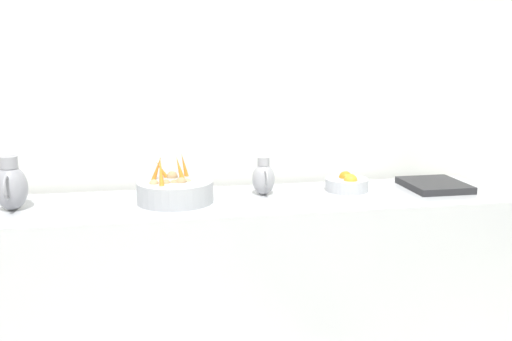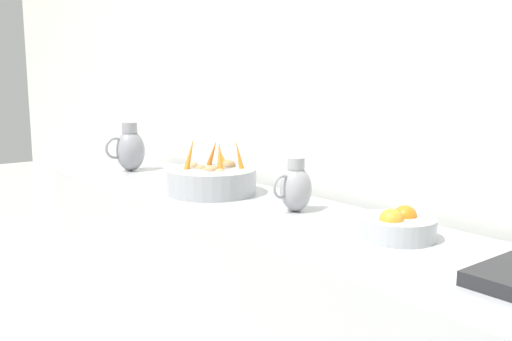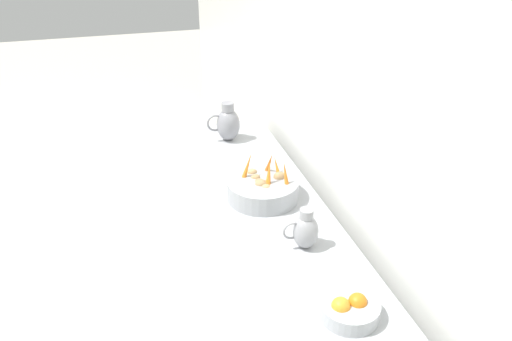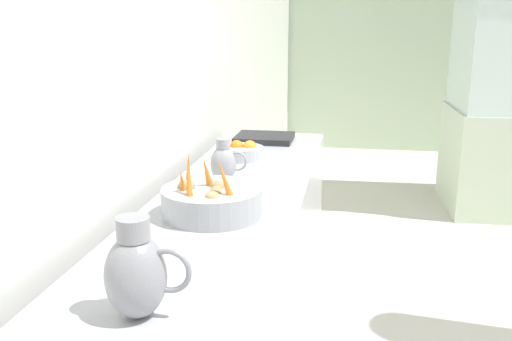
{
  "view_description": "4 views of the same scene",
  "coord_description": "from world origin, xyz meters",
  "views": [
    {
      "loc": [
        1.19,
        -0.48,
        1.61
      ],
      "look_at": [
        -1.54,
        0.04,
        1.03
      ],
      "focal_mm": 40.21,
      "sensor_mm": 36.0,
      "label": 1
    },
    {
      "loc": [
        -0.27,
        1.55,
        1.36
      ],
      "look_at": [
        -1.5,
        0.0,
        1.04
      ],
      "focal_mm": 39.14,
      "sensor_mm": 36.0,
      "label": 2
    },
    {
      "loc": [
        -0.89,
        1.82,
        2.29
      ],
      "look_at": [
        -1.49,
        -0.29,
        1.09
      ],
      "focal_mm": 35.83,
      "sensor_mm": 36.0,
      "label": 3
    },
    {
      "loc": [
        -1.05,
        -2.28,
        1.57
      ],
      "look_at": [
        -1.46,
        0.04,
        0.96
      ],
      "focal_mm": 39.43,
      "sensor_mm": 36.0,
      "label": 4
    }
  ],
  "objects": [
    {
      "name": "tile_wall_left",
      "position": [
        -1.95,
        0.46,
        1.5
      ],
      "size": [
        0.1,
        8.98,
        3.0
      ],
      "primitive_type": "cube",
      "color": "silver",
      "rests_on": "ground_plane"
    },
    {
      "name": "prep_counter",
      "position": [
        -1.54,
        -0.04,
        0.44
      ],
      "size": [
        0.6,
        2.7,
        0.89
      ],
      "primitive_type": "cube",
      "color": "#ADAFB5",
      "rests_on": "ground_plane"
    },
    {
      "name": "vegetable_colander",
      "position": [
        -1.55,
        -0.36,
        0.94
      ],
      "size": [
        0.37,
        0.37,
        0.24
      ],
      "color": "#9EA0A5",
      "rests_on": "prep_counter"
    },
    {
      "name": "orange_bowl",
      "position": [
        -1.62,
        0.54,
        0.93
      ],
      "size": [
        0.23,
        0.23,
        0.1
      ],
      "color": "#ADAFB5",
      "rests_on": "prep_counter"
    },
    {
      "name": "metal_pitcher_tall",
      "position": [
        -1.54,
        -1.11,
        1.0
      ],
      "size": [
        0.21,
        0.15,
        0.25
      ],
      "color": "gray",
      "rests_on": "prep_counter"
    },
    {
      "name": "metal_pitcher_short",
      "position": [
        -1.61,
        0.09,
        0.98
      ],
      "size": [
        0.17,
        0.12,
        0.2
      ],
      "color": "#939399",
      "rests_on": "prep_counter"
    },
    {
      "name": "counter_sink_basin",
      "position": [
        -1.58,
        1.02,
        0.91
      ],
      "size": [
        0.34,
        0.3,
        0.04
      ],
      "primitive_type": "cube",
      "color": "#232326",
      "rests_on": "prep_counter"
    }
  ]
}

